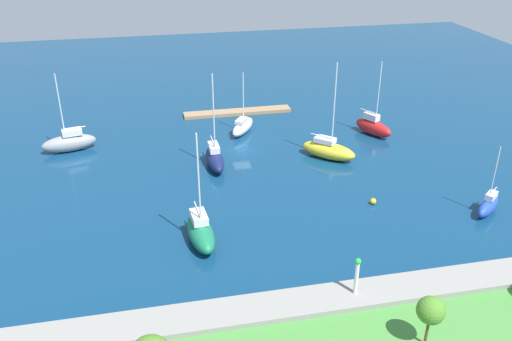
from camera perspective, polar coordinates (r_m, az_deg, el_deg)
name	(u,v)px	position (r m, az deg, el deg)	size (l,w,h in m)	color
water	(242,150)	(79.84, -1.49, 2.15)	(160.00, 160.00, 0.00)	navy
pier_dock	(237,112)	(93.97, -1.96, 6.18)	(18.50, 2.43, 0.57)	#997A56
breakwater	(316,305)	(49.91, 6.38, -13.88)	(73.82, 3.71, 1.46)	gray
harbor_beacon	(357,273)	(49.19, 10.59, -10.61)	(0.56, 0.56, 3.73)	silver
park_tree_mideast	(431,311)	(45.59, 17.96, -13.88)	(2.27, 2.27, 4.59)	brown
sailboat_red_mid_basin	(373,127)	(86.70, 12.25, 4.56)	(4.85, 6.98, 11.79)	red
sailboat_white_lone_south	(243,126)	(85.51, -1.42, 4.68)	(5.40, 6.85, 9.72)	white
sailboat_gray_near_pier	(69,142)	(83.69, -19.09, 2.84)	(8.06, 4.12, 11.71)	gray
sailboat_yellow_off_beacon	(328,150)	(77.53, 7.64, 2.20)	(7.78, 7.52, 13.97)	yellow
sailboat_navy_west_end	(215,158)	(74.59, -4.37, 1.33)	(2.34, 7.75, 13.31)	#141E4C
sailboat_green_center_basin	(201,231)	(58.36, -5.85, -6.41)	(3.31, 7.79, 12.88)	#19724C
sailboat_blue_outer_mooring	(488,205)	(68.94, 23.30, -3.41)	(5.02, 4.35, 8.67)	#2347B2
mooring_buoy_yellow	(373,201)	(67.07, 12.25, -3.19)	(0.75, 0.75, 0.75)	yellow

